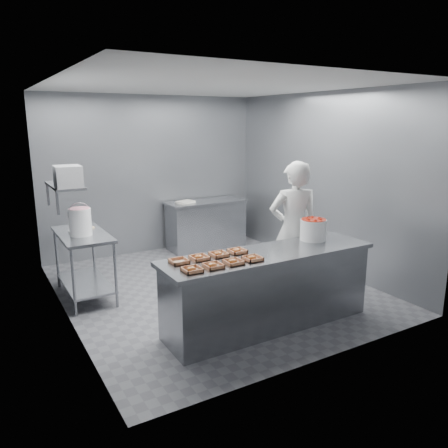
{
  "coord_description": "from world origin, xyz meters",
  "views": [
    {
      "loc": [
        -2.84,
        -5.2,
        2.35
      ],
      "look_at": [
        0.07,
        -0.2,
        0.98
      ],
      "focal_mm": 35.0,
      "sensor_mm": 36.0,
      "label": 1
    }
  ],
  "objects_px": {
    "tray_6": "(219,254)",
    "appliance": "(68,176)",
    "strawberry_tub": "(313,229)",
    "tray_0": "(192,269)",
    "worker": "(293,230)",
    "tray_1": "(213,266)",
    "tray_3": "(252,258)",
    "tray_4": "(179,261)",
    "service_counter": "(269,289)",
    "tray_7": "(237,251)",
    "tray_2": "(233,262)",
    "glaze_bucket": "(80,221)",
    "prep_table": "(84,255)",
    "back_counter": "(206,224)",
    "tray_5": "(199,257)"
  },
  "relations": [
    {
      "from": "tray_6",
      "to": "appliance",
      "type": "distance_m",
      "value": 2.11
    },
    {
      "from": "strawberry_tub",
      "to": "appliance",
      "type": "bearing_deg",
      "value": 149.46
    },
    {
      "from": "tray_0",
      "to": "strawberry_tub",
      "type": "xyz_separation_m",
      "value": [
        1.83,
        0.3,
        0.12
      ]
    },
    {
      "from": "tray_6",
      "to": "worker",
      "type": "relative_size",
      "value": 0.1
    },
    {
      "from": "appliance",
      "to": "tray_1",
      "type": "bearing_deg",
      "value": -59.51
    },
    {
      "from": "tray_3",
      "to": "tray_4",
      "type": "xyz_separation_m",
      "value": [
        -0.72,
        0.31,
        -0.0
      ]
    },
    {
      "from": "service_counter",
      "to": "tray_7",
      "type": "relative_size",
      "value": 13.88
    },
    {
      "from": "tray_2",
      "to": "glaze_bucket",
      "type": "height_order",
      "value": "glaze_bucket"
    },
    {
      "from": "tray_2",
      "to": "worker",
      "type": "height_order",
      "value": "worker"
    },
    {
      "from": "service_counter",
      "to": "tray_0",
      "type": "bearing_deg",
      "value": -171.69
    },
    {
      "from": "tray_6",
      "to": "prep_table",
      "type": "bearing_deg",
      "value": 120.79
    },
    {
      "from": "prep_table",
      "to": "tray_1",
      "type": "xyz_separation_m",
      "value": [
        0.83,
        -2.1,
        0.33
      ]
    },
    {
      "from": "tray_6",
      "to": "tray_7",
      "type": "distance_m",
      "value": 0.24
    },
    {
      "from": "back_counter",
      "to": "worker",
      "type": "distance_m",
      "value": 2.69
    },
    {
      "from": "worker",
      "to": "glaze_bucket",
      "type": "distance_m",
      "value": 2.81
    },
    {
      "from": "tray_1",
      "to": "back_counter",
      "type": "bearing_deg",
      "value": 63.19
    },
    {
      "from": "back_counter",
      "to": "tray_5",
      "type": "height_order",
      "value": "tray_5"
    },
    {
      "from": "tray_7",
      "to": "tray_3",
      "type": "bearing_deg",
      "value": -90.0
    },
    {
      "from": "tray_5",
      "to": "tray_6",
      "type": "bearing_deg",
      "value": 0.0
    },
    {
      "from": "tray_4",
      "to": "tray_1",
      "type": "bearing_deg",
      "value": -52.59
    },
    {
      "from": "tray_0",
      "to": "tray_4",
      "type": "xyz_separation_m",
      "value": [
        0.0,
        0.31,
        -0.0
      ]
    },
    {
      "from": "back_counter",
      "to": "tray_0",
      "type": "xyz_separation_m",
      "value": [
        -1.96,
        -3.4,
        0.47
      ]
    },
    {
      "from": "tray_1",
      "to": "prep_table",
      "type": "bearing_deg",
      "value": 111.51
    },
    {
      "from": "tray_5",
      "to": "glaze_bucket",
      "type": "bearing_deg",
      "value": 117.06
    },
    {
      "from": "back_counter",
      "to": "worker",
      "type": "relative_size",
      "value": 0.81
    },
    {
      "from": "tray_1",
      "to": "glaze_bucket",
      "type": "height_order",
      "value": "glaze_bucket"
    },
    {
      "from": "tray_2",
      "to": "tray_7",
      "type": "xyz_separation_m",
      "value": [
        0.24,
        0.31,
        0.0
      ]
    },
    {
      "from": "service_counter",
      "to": "appliance",
      "type": "distance_m",
      "value": 2.77
    },
    {
      "from": "worker",
      "to": "appliance",
      "type": "bearing_deg",
      "value": -2.99
    },
    {
      "from": "tray_1",
      "to": "tray_6",
      "type": "xyz_separation_m",
      "value": [
        0.24,
        0.31,
        0.0
      ]
    },
    {
      "from": "back_counter",
      "to": "tray_1",
      "type": "bearing_deg",
      "value": -116.81
    },
    {
      "from": "tray_0",
      "to": "service_counter",
      "type": "bearing_deg",
      "value": 8.31
    },
    {
      "from": "prep_table",
      "to": "tray_2",
      "type": "bearing_deg",
      "value": -63.06
    },
    {
      "from": "tray_1",
      "to": "tray_3",
      "type": "height_order",
      "value": "same"
    },
    {
      "from": "service_counter",
      "to": "glaze_bucket",
      "type": "relative_size",
      "value": 6.01
    },
    {
      "from": "tray_1",
      "to": "tray_6",
      "type": "bearing_deg",
      "value": 52.24
    },
    {
      "from": "tray_2",
      "to": "tray_1",
      "type": "bearing_deg",
      "value": 180.0
    },
    {
      "from": "back_counter",
      "to": "strawberry_tub",
      "type": "bearing_deg",
      "value": -92.34
    },
    {
      "from": "tray_4",
      "to": "tray_7",
      "type": "relative_size",
      "value": 1.0
    },
    {
      "from": "prep_table",
      "to": "tray_7",
      "type": "bearing_deg",
      "value": -53.89
    },
    {
      "from": "strawberry_tub",
      "to": "glaze_bucket",
      "type": "distance_m",
      "value": 2.98
    },
    {
      "from": "appliance",
      "to": "tray_5",
      "type": "bearing_deg",
      "value": -54.85
    },
    {
      "from": "tray_0",
      "to": "tray_1",
      "type": "xyz_separation_m",
      "value": [
        0.24,
        0.0,
        0.0
      ]
    },
    {
      "from": "tray_1",
      "to": "glaze_bucket",
      "type": "xyz_separation_m",
      "value": [
        -0.86,
        2.0,
        0.17
      ]
    },
    {
      "from": "back_counter",
      "to": "strawberry_tub",
      "type": "xyz_separation_m",
      "value": [
        -0.13,
        -3.1,
        0.59
      ]
    },
    {
      "from": "tray_4",
      "to": "tray_5",
      "type": "bearing_deg",
      "value": -0.0
    },
    {
      "from": "back_counter",
      "to": "prep_table",
      "type": "bearing_deg",
      "value": -152.99
    },
    {
      "from": "strawberry_tub",
      "to": "tray_3",
      "type": "bearing_deg",
      "value": -164.7
    },
    {
      "from": "tray_0",
      "to": "appliance",
      "type": "xyz_separation_m",
      "value": [
        -0.76,
        1.83,
        0.77
      ]
    },
    {
      "from": "tray_2",
      "to": "back_counter",
      "type": "bearing_deg",
      "value": 66.5
    }
  ]
}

